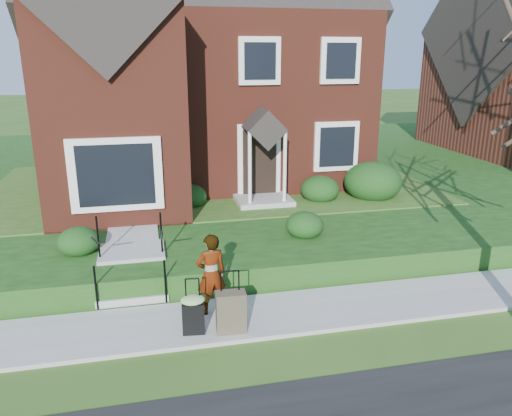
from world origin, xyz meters
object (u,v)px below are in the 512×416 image
object	(u,v)px
suitcase_black	(193,312)
suitcase_olive	(231,312)
front_steps	(132,267)
woman	(211,274)

from	to	relation	value
suitcase_black	suitcase_olive	world-z (taller)	suitcase_olive
suitcase_olive	front_steps	bearing A→B (deg)	129.23
woman	suitcase_olive	size ratio (longest dim) A/B	1.39
suitcase_black	front_steps	bearing A→B (deg)	122.23
suitcase_black	suitcase_olive	size ratio (longest dim) A/B	0.90
suitcase_olive	woman	bearing A→B (deg)	110.44
woman	suitcase_black	bearing A→B (deg)	47.46
woman	suitcase_black	world-z (taller)	woman
suitcase_olive	suitcase_black	bearing A→B (deg)	174.72
front_steps	suitcase_black	bearing A→B (deg)	-64.45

